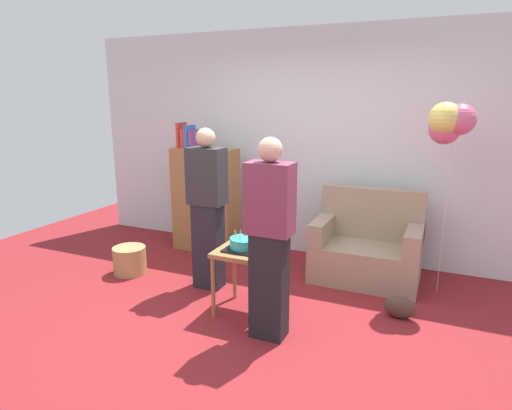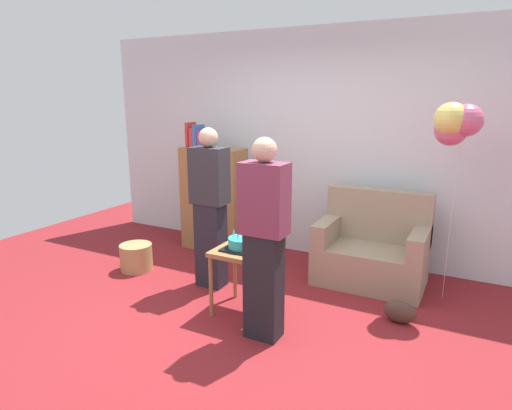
% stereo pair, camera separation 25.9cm
% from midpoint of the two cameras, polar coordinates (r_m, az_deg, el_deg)
% --- Properties ---
extents(ground_plane, '(8.00, 8.00, 0.00)m').
position_cam_midpoint_polar(ground_plane, '(3.95, -4.59, -15.22)').
color(ground_plane, maroon).
extents(wall_back, '(6.00, 0.10, 2.70)m').
position_cam_midpoint_polar(wall_back, '(5.37, 5.67, 7.76)').
color(wall_back, silver).
rests_on(wall_back, ground_plane).
extents(couch, '(1.10, 0.70, 0.96)m').
position_cam_midpoint_polar(couch, '(4.83, 12.72, -5.53)').
color(couch, gray).
rests_on(couch, ground_plane).
extents(bookshelf, '(0.80, 0.36, 1.60)m').
position_cam_midpoint_polar(bookshelf, '(5.59, -7.92, 0.85)').
color(bookshelf, olive).
rests_on(bookshelf, ground_plane).
extents(side_table, '(0.48, 0.48, 0.60)m').
position_cam_midpoint_polar(side_table, '(3.95, -3.37, -7.04)').
color(side_table, olive).
rests_on(side_table, ground_plane).
extents(birthday_cake, '(0.32, 0.32, 0.17)m').
position_cam_midpoint_polar(birthday_cake, '(3.90, -3.40, -5.09)').
color(birthday_cake, black).
rests_on(birthday_cake, side_table).
extents(person_blowing_candles, '(0.36, 0.22, 1.63)m').
position_cam_midpoint_polar(person_blowing_candles, '(4.41, -7.99, -0.48)').
color(person_blowing_candles, '#23232D').
rests_on(person_blowing_candles, ground_plane).
extents(person_holding_cake, '(0.36, 0.22, 1.63)m').
position_cam_midpoint_polar(person_holding_cake, '(3.44, -0.39, -4.51)').
color(person_holding_cake, black).
rests_on(person_holding_cake, ground_plane).
extents(wicker_basket, '(0.36, 0.36, 0.30)m').
position_cam_midpoint_polar(wicker_basket, '(5.15, -17.47, -6.85)').
color(wicker_basket, '#A88451').
rests_on(wicker_basket, ground_plane).
extents(handbag, '(0.28, 0.14, 0.20)m').
position_cam_midpoint_polar(handbag, '(4.16, 16.46, -12.64)').
color(handbag, '#473328').
rests_on(handbag, ground_plane).
extents(balloon_bunch, '(0.41, 0.35, 1.87)m').
position_cam_midpoint_polar(balloon_bunch, '(4.38, 22.28, 9.90)').
color(balloon_bunch, silver).
rests_on(balloon_bunch, ground_plane).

